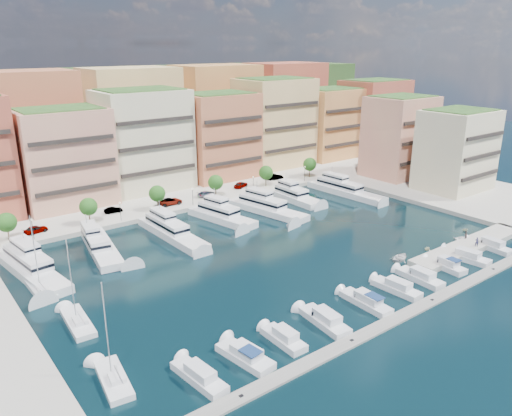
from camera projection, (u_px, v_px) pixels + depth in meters
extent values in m
plane|color=black|center=(277.00, 250.00, 95.42)|extent=(400.00, 400.00, 0.00)
cube|color=#9E998E|center=(138.00, 182.00, 142.18)|extent=(220.00, 64.00, 2.00)
cube|color=#9E998E|center=(487.00, 201.00, 125.15)|extent=(34.00, 76.00, 2.00)
cube|color=#233A17|center=(81.00, 154.00, 178.39)|extent=(240.00, 40.00, 58.00)
cube|color=gray|center=(395.00, 321.00, 71.07)|extent=(72.00, 2.20, 0.35)
cube|color=#9E998E|center=(469.00, 248.00, 96.13)|extent=(32.00, 5.00, 2.00)
cube|color=tan|center=(64.00, 159.00, 116.10)|extent=(20.00, 15.00, 22.00)
cube|color=black|center=(75.00, 165.00, 110.26)|extent=(18.40, 0.50, 0.90)
cube|color=#234D1F|center=(58.00, 109.00, 112.52)|extent=(17.60, 13.20, 0.80)
cube|color=beige|center=(143.00, 141.00, 129.25)|extent=(22.00, 16.00, 25.00)
cube|color=black|center=(158.00, 146.00, 123.03)|extent=(20.24, 0.50, 0.90)
cube|color=#234D1F|center=(140.00, 90.00, 125.20)|extent=(19.36, 14.08, 0.80)
cube|color=#C26C48|center=(219.00, 137.00, 140.75)|extent=(20.00, 15.00, 23.00)
cube|color=black|center=(234.00, 141.00, 134.90)|extent=(18.40, 0.50, 0.90)
cube|color=#234D1F|center=(218.00, 94.00, 137.01)|extent=(17.60, 13.20, 0.80)
cube|color=#F0C57F|center=(274.00, 123.00, 154.47)|extent=(22.00, 16.00, 26.00)
cube|color=black|center=(292.00, 127.00, 148.25)|extent=(20.24, 0.50, 0.90)
cube|color=#234D1F|center=(275.00, 79.00, 150.27)|extent=(19.36, 14.08, 0.80)
cube|color=#E29D52|center=(329.00, 124.00, 166.28)|extent=(20.00, 15.00, 22.00)
cube|color=black|center=(346.00, 127.00, 160.43)|extent=(18.40, 0.50, 0.90)
cube|color=#234D1F|center=(331.00, 89.00, 162.70)|extent=(17.60, 13.20, 0.80)
cube|color=#B1533B|center=(373.00, 117.00, 175.99)|extent=(22.00, 16.00, 24.00)
cube|color=black|center=(392.00, 119.00, 169.77)|extent=(20.24, 0.50, 0.90)
cube|color=#234D1F|center=(376.00, 80.00, 172.10)|extent=(19.36, 14.08, 0.80)
cube|color=tan|center=(399.00, 137.00, 142.50)|extent=(18.00, 14.00, 22.00)
cube|color=black|center=(421.00, 141.00, 137.03)|extent=(16.56, 0.50, 0.90)
cube|color=#234D1F|center=(403.00, 97.00, 138.92)|extent=(15.84, 12.32, 0.80)
cube|color=beige|center=(456.00, 151.00, 129.24)|extent=(18.00, 14.00, 20.00)
cube|color=black|center=(483.00, 156.00, 123.77)|extent=(16.56, 0.50, 0.90)
cube|color=#234D1F|center=(461.00, 111.00, 125.97)|extent=(15.84, 12.32, 0.80)
cube|color=#C26C48|center=(26.00, 129.00, 131.79)|extent=(26.00, 18.00, 30.00)
cube|color=#F0C57F|center=(132.00, 119.00, 149.10)|extent=(26.00, 18.00, 30.00)
cube|color=#E29D52|center=(217.00, 111.00, 166.40)|extent=(26.00, 18.00, 30.00)
cube|color=#B1533B|center=(285.00, 105.00, 183.70)|extent=(26.00, 18.00, 30.00)
cylinder|color=#473323|center=(8.00, 233.00, 96.84)|extent=(0.24, 0.24, 3.00)
sphere|color=#154C18|center=(7.00, 222.00, 96.13)|extent=(3.80, 3.80, 3.80)
cylinder|color=#473323|center=(90.00, 217.00, 106.06)|extent=(0.24, 0.24, 3.00)
sphere|color=#154C18|center=(88.00, 207.00, 105.36)|extent=(3.80, 3.80, 3.80)
cylinder|color=#473323|center=(158.00, 203.00, 115.29)|extent=(0.24, 0.24, 3.00)
sphere|color=#154C18|center=(157.00, 194.00, 114.58)|extent=(3.80, 3.80, 3.80)
cylinder|color=#473323|center=(216.00, 191.00, 124.52)|extent=(0.24, 0.24, 3.00)
sphere|color=#154C18|center=(216.00, 182.00, 123.81)|extent=(3.80, 3.80, 3.80)
cylinder|color=#473323|center=(266.00, 181.00, 133.75)|extent=(0.24, 0.24, 3.00)
sphere|color=#154C18|center=(266.00, 173.00, 133.04)|extent=(3.80, 3.80, 3.80)
cylinder|color=#473323|center=(310.00, 172.00, 142.97)|extent=(0.24, 0.24, 3.00)
sphere|color=#154C18|center=(310.00, 164.00, 142.27)|extent=(3.80, 3.80, 3.80)
cylinder|color=black|center=(33.00, 230.00, 97.25)|extent=(0.10, 0.10, 4.00)
sphere|color=#FFF2CC|center=(31.00, 220.00, 96.61)|extent=(0.30, 0.30, 0.30)
cylinder|color=black|center=(120.00, 212.00, 107.63)|extent=(0.10, 0.10, 4.00)
sphere|color=#FFF2CC|center=(120.00, 203.00, 106.99)|extent=(0.30, 0.30, 0.30)
cylinder|color=black|center=(193.00, 197.00, 118.01)|extent=(0.10, 0.10, 4.00)
sphere|color=#FFF2CC|center=(192.00, 189.00, 117.37)|extent=(0.30, 0.30, 0.30)
cylinder|color=black|center=(253.00, 185.00, 128.39)|extent=(0.10, 0.10, 4.00)
sphere|color=#FFF2CC|center=(253.00, 177.00, 127.75)|extent=(0.30, 0.30, 0.30)
cylinder|color=black|center=(305.00, 174.00, 138.78)|extent=(0.10, 0.10, 4.00)
sphere|color=#FFF2CC|center=(305.00, 167.00, 138.13)|extent=(0.30, 0.30, 0.30)
cube|color=silver|center=(31.00, 272.00, 85.18)|extent=(7.57, 23.79, 2.30)
cube|color=silver|center=(26.00, 257.00, 86.30)|extent=(5.39, 13.25, 1.80)
cube|color=black|center=(26.00, 257.00, 86.30)|extent=(5.46, 13.31, 0.55)
cube|color=silver|center=(22.00, 245.00, 87.21)|extent=(3.63, 7.32, 1.40)
cylinder|color=#B2B2B7|center=(18.00, 234.00, 87.76)|extent=(0.14, 0.14, 1.80)
cube|color=silver|center=(102.00, 251.00, 94.15)|extent=(7.45, 20.15, 2.30)
cube|color=silver|center=(97.00, 237.00, 95.00)|extent=(5.22, 11.27, 1.80)
cube|color=black|center=(97.00, 237.00, 95.00)|extent=(5.29, 11.34, 0.55)
cube|color=silver|center=(93.00, 227.00, 95.69)|extent=(3.49, 6.25, 1.40)
cylinder|color=#B2B2B7|center=(90.00, 218.00, 96.08)|extent=(0.14, 0.14, 1.80)
cube|color=black|center=(102.00, 253.00, 94.30)|extent=(7.50, 20.20, 0.35)
cube|color=silver|center=(172.00, 236.00, 101.46)|extent=(4.76, 22.32, 2.30)
cube|color=silver|center=(167.00, 223.00, 102.49)|extent=(3.77, 12.30, 1.80)
cube|color=black|center=(167.00, 223.00, 102.49)|extent=(3.84, 12.36, 0.55)
cube|color=silver|center=(162.00, 214.00, 103.33)|extent=(2.71, 6.72, 1.40)
cylinder|color=#B2B2B7|center=(159.00, 205.00, 103.84)|extent=(0.14, 0.14, 1.80)
cube|color=silver|center=(222.00, 219.00, 110.93)|extent=(7.84, 18.38, 2.30)
cube|color=silver|center=(217.00, 209.00, 111.64)|extent=(5.48, 10.34, 1.80)
cube|color=black|center=(217.00, 209.00, 111.64)|extent=(5.55, 10.41, 0.55)
cube|color=silver|center=(214.00, 200.00, 112.21)|extent=(3.65, 5.77, 1.40)
cylinder|color=#B2B2B7|center=(211.00, 192.00, 112.52)|extent=(0.14, 0.14, 1.80)
cube|color=silver|center=(267.00, 212.00, 116.02)|extent=(8.44, 22.10, 2.30)
cube|color=silver|center=(261.00, 201.00, 117.01)|extent=(5.83, 12.38, 1.80)
cube|color=black|center=(261.00, 201.00, 117.01)|extent=(5.90, 12.45, 0.55)
cube|color=silver|center=(257.00, 193.00, 117.81)|extent=(3.85, 6.88, 1.40)
cylinder|color=#B2B2B7|center=(253.00, 185.00, 118.29)|extent=(0.14, 0.14, 1.80)
cube|color=black|center=(267.00, 213.00, 116.16)|extent=(8.50, 22.16, 0.35)
cube|color=silver|center=(296.00, 200.00, 124.80)|extent=(4.69, 15.94, 2.30)
cube|color=silver|center=(292.00, 190.00, 125.36)|extent=(3.83, 8.77, 1.80)
cube|color=black|center=(292.00, 190.00, 125.36)|extent=(3.89, 8.83, 0.55)
cube|color=silver|center=(288.00, 183.00, 125.82)|extent=(2.80, 4.79, 1.40)
cylinder|color=#B2B2B7|center=(286.00, 176.00, 126.04)|extent=(0.14, 0.14, 1.80)
cube|color=silver|center=(346.00, 193.00, 130.14)|extent=(5.87, 23.64, 2.30)
cube|color=silver|center=(340.00, 184.00, 131.26)|extent=(4.44, 13.07, 1.80)
cube|color=black|center=(340.00, 184.00, 131.26)|extent=(4.50, 13.14, 0.55)
cube|color=silver|center=(335.00, 177.00, 132.17)|extent=(3.11, 7.17, 1.40)
cylinder|color=#B2B2B7|center=(331.00, 170.00, 132.73)|extent=(0.14, 0.14, 1.80)
cube|color=silver|center=(199.00, 379.00, 58.34)|extent=(3.29, 8.59, 1.40)
cube|color=silver|center=(200.00, 371.00, 57.62)|extent=(2.30, 4.20, 1.10)
cube|color=black|center=(193.00, 366.00, 58.96)|extent=(1.74, 0.28, 0.55)
cube|color=silver|center=(245.00, 358.00, 62.19)|extent=(3.93, 8.52, 1.40)
cube|color=silver|center=(247.00, 351.00, 61.47)|extent=(2.72, 4.21, 1.10)
cube|color=black|center=(239.00, 346.00, 62.79)|extent=(2.02, 0.38, 0.55)
cube|color=navy|center=(252.00, 350.00, 60.48)|extent=(2.29, 2.71, 0.12)
cube|color=silver|center=(283.00, 341.00, 65.83)|extent=(2.60, 7.15, 1.40)
cube|color=silver|center=(285.00, 333.00, 65.16)|extent=(1.99, 3.44, 1.10)
cube|color=black|center=(278.00, 330.00, 66.31)|extent=(1.79, 0.13, 0.55)
cube|color=silver|center=(324.00, 322.00, 70.17)|extent=(3.66, 8.98, 1.40)
cube|color=silver|center=(327.00, 315.00, 69.44)|extent=(2.59, 4.39, 1.10)
cube|color=black|center=(318.00, 312.00, 70.83)|extent=(2.00, 0.31, 0.55)
cube|color=silver|center=(365.00, 304.00, 75.19)|extent=(2.77, 8.88, 1.40)
cube|color=silver|center=(368.00, 297.00, 74.45)|extent=(2.08, 4.28, 1.10)
cube|color=black|center=(359.00, 294.00, 75.85)|extent=(1.80, 0.16, 0.55)
cube|color=navy|center=(375.00, 296.00, 73.40)|extent=(1.83, 2.69, 0.12)
cube|color=silver|center=(396.00, 290.00, 79.41)|extent=(2.98, 8.32, 1.40)
cube|color=silver|center=(399.00, 283.00, 78.70)|extent=(2.18, 4.04, 1.10)
cube|color=black|center=(390.00, 281.00, 80.01)|extent=(1.82, 0.20, 0.55)
cube|color=silver|center=(420.00, 279.00, 83.02)|extent=(3.02, 8.29, 1.40)
cube|color=silver|center=(423.00, 273.00, 82.31)|extent=(2.24, 4.02, 1.10)
cube|color=black|center=(414.00, 271.00, 83.62)|extent=(1.89, 0.19, 0.55)
cube|color=silver|center=(446.00, 267.00, 87.39)|extent=(2.99, 7.23, 1.40)
cube|color=silver|center=(448.00, 261.00, 86.71)|extent=(2.17, 3.53, 1.10)
cube|color=black|center=(441.00, 260.00, 87.86)|extent=(1.78, 0.23, 0.55)
cube|color=navy|center=(454.00, 260.00, 85.83)|extent=(1.88, 2.24, 0.12)
cube|color=silver|center=(465.00, 258.00, 90.99)|extent=(3.72, 8.85, 1.40)
cube|color=silver|center=(469.00, 253.00, 90.25)|extent=(2.59, 4.35, 1.10)
cube|color=black|center=(460.00, 251.00, 91.63)|extent=(1.95, 0.33, 0.55)
cube|color=silver|center=(490.00, 247.00, 95.92)|extent=(3.19, 8.56, 1.40)
cube|color=silver|center=(493.00, 242.00, 95.20)|extent=(2.25, 4.18, 1.10)
cube|color=black|center=(484.00, 240.00, 96.54)|extent=(1.75, 0.26, 0.55)
cube|color=silver|center=(78.00, 323.00, 69.97)|extent=(3.41, 9.52, 1.20)
cube|color=silver|center=(80.00, 321.00, 68.98)|extent=(1.83, 2.44, 0.60)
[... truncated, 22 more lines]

